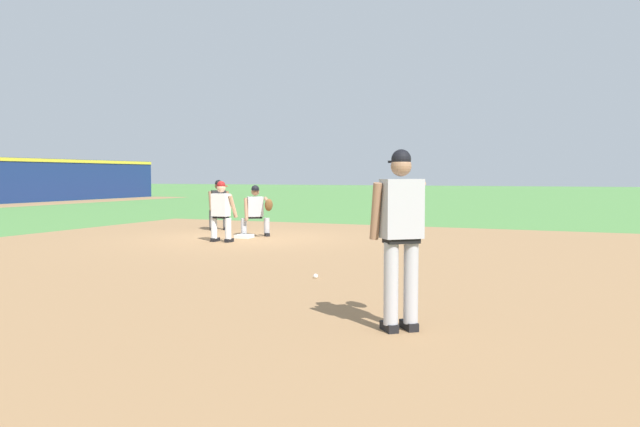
{
  "coord_description": "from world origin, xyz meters",
  "views": [
    {
      "loc": [
        -13.75,
        -7.93,
        1.6
      ],
      "look_at": [
        -5.35,
        -4.36,
        1.04
      ],
      "focal_mm": 35.0,
      "sensor_mm": 36.0,
      "label": 1
    }
  ],
  "objects_px": {
    "first_baseman": "(256,209)",
    "baseball": "(316,276)",
    "umpire": "(219,203)",
    "pitcher": "(401,228)",
    "baserunner": "(221,209)",
    "first_base_bag": "(244,236)"
  },
  "relations": [
    {
      "from": "baserunner",
      "to": "first_baseman",
      "type": "bearing_deg",
      "value": -5.87
    },
    {
      "from": "baserunner",
      "to": "pitcher",
      "type": "bearing_deg",
      "value": -136.42
    },
    {
      "from": "first_base_bag",
      "to": "pitcher",
      "type": "bearing_deg",
      "value": -140.68
    },
    {
      "from": "first_base_bag",
      "to": "umpire",
      "type": "relative_size",
      "value": 0.26
    },
    {
      "from": "first_baseman",
      "to": "umpire",
      "type": "distance_m",
      "value": 2.32
    },
    {
      "from": "first_baseman",
      "to": "baserunner",
      "type": "bearing_deg",
      "value": 174.13
    },
    {
      "from": "baserunner",
      "to": "first_base_bag",
      "type": "bearing_deg",
      "value": -1.63
    },
    {
      "from": "baserunner",
      "to": "baseball",
      "type": "bearing_deg",
      "value": -133.49
    },
    {
      "from": "baseball",
      "to": "first_baseman",
      "type": "xyz_separation_m",
      "value": [
        5.4,
        4.01,
        0.69
      ]
    },
    {
      "from": "baserunner",
      "to": "umpire",
      "type": "relative_size",
      "value": 1.0
    },
    {
      "from": "first_base_bag",
      "to": "first_baseman",
      "type": "distance_m",
      "value": 0.82
    },
    {
      "from": "first_baseman",
      "to": "umpire",
      "type": "bearing_deg",
      "value": 56.86
    },
    {
      "from": "first_base_bag",
      "to": "pitcher",
      "type": "xyz_separation_m",
      "value": [
        -7.6,
        -6.22,
        1.01
      ]
    },
    {
      "from": "umpire",
      "to": "baserunner",
      "type": "bearing_deg",
      "value": -146.66
    },
    {
      "from": "first_baseman",
      "to": "baserunner",
      "type": "relative_size",
      "value": 0.92
    },
    {
      "from": "baseball",
      "to": "umpire",
      "type": "height_order",
      "value": "umpire"
    },
    {
      "from": "pitcher",
      "to": "umpire",
      "type": "distance_m",
      "value": 12.29
    },
    {
      "from": "first_baseman",
      "to": "baseball",
      "type": "bearing_deg",
      "value": -143.41
    },
    {
      "from": "pitcher",
      "to": "baserunner",
      "type": "height_order",
      "value": "pitcher"
    },
    {
      "from": "baseball",
      "to": "first_baseman",
      "type": "height_order",
      "value": "first_baseman"
    },
    {
      "from": "baseball",
      "to": "pitcher",
      "type": "distance_m",
      "value": 3.5
    },
    {
      "from": "baserunner",
      "to": "umpire",
      "type": "xyz_separation_m",
      "value": [
        2.72,
        1.79,
        0.0
      ]
    }
  ]
}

